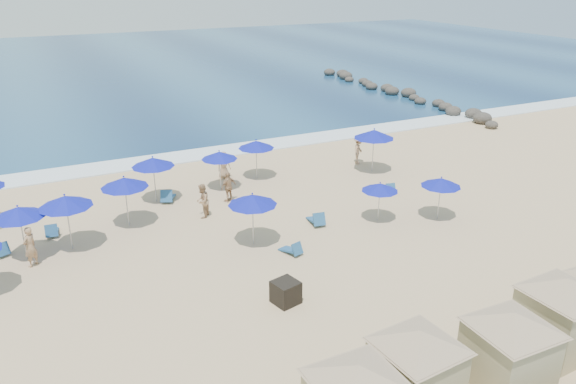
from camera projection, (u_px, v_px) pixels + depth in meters
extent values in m
plane|color=tan|center=(289.00, 259.00, 23.98)|extent=(160.00, 160.00, 0.00)
cube|color=navy|center=(95.00, 68.00, 69.84)|extent=(160.00, 80.00, 0.06)
cube|color=white|center=(185.00, 156.00, 36.89)|extent=(160.00, 2.50, 0.08)
ellipsoid|color=#2D2825|center=(492.00, 125.00, 43.43)|extent=(1.00, 1.00, 0.65)
ellipsoid|color=#2D2825|center=(482.00, 118.00, 44.83)|extent=(1.48, 1.48, 0.96)
ellipsoid|color=#2D2825|center=(474.00, 114.00, 46.28)|extent=(1.40, 1.40, 0.91)
ellipsoid|color=#2D2825|center=(453.00, 111.00, 47.20)|extent=(1.32, 1.32, 0.86)
ellipsoid|color=#2D2825|center=(446.00, 107.00, 48.66)|extent=(1.24, 1.24, 0.81)
ellipsoid|color=#2D2825|center=(438.00, 103.00, 50.11)|extent=(1.16, 1.16, 0.75)
ellipsoid|color=#2D2825|center=(420.00, 101.00, 51.03)|extent=(1.08, 1.08, 0.70)
ellipsoid|color=#2D2825|center=(414.00, 98.00, 52.48)|extent=(1.00, 1.00, 0.65)
ellipsoid|color=#2D2825|center=(409.00, 93.00, 53.88)|extent=(1.48, 1.48, 0.96)
ellipsoid|color=#2D2825|center=(392.00, 91.00, 54.80)|extent=(1.40, 1.40, 0.91)
ellipsoid|color=#2D2825|center=(387.00, 88.00, 56.25)|extent=(1.32, 1.32, 0.86)
ellipsoid|color=#2D2825|center=(372.00, 86.00, 57.17)|extent=(1.24, 1.24, 0.81)
ellipsoid|color=#2D2825|center=(367.00, 84.00, 58.62)|extent=(1.16, 1.16, 0.75)
ellipsoid|color=#2D2825|center=(363.00, 81.00, 60.08)|extent=(1.08, 1.08, 0.70)
ellipsoid|color=#2D2825|center=(349.00, 80.00, 60.99)|extent=(1.00, 1.00, 0.65)
ellipsoid|color=#2D2825|center=(346.00, 76.00, 62.39)|extent=(1.48, 1.48, 0.96)
ellipsoid|color=#2D2825|center=(343.00, 74.00, 63.85)|extent=(1.40, 1.40, 0.91)
ellipsoid|color=#2D2825|center=(330.00, 72.00, 64.76)|extent=(1.32, 1.32, 0.86)
cube|color=black|center=(286.00, 292.00, 20.70)|extent=(1.06, 1.06, 0.88)
cube|color=#9E8467|center=(358.00, 382.00, 13.81)|extent=(2.22, 2.22, 0.08)
pyramid|color=#9E8467|center=(359.00, 365.00, 13.61)|extent=(4.56, 4.56, 0.52)
cube|color=tan|center=(415.00, 376.00, 15.61)|extent=(2.19, 2.19, 2.02)
cube|color=#9E8467|center=(418.00, 346.00, 15.23)|extent=(2.30, 2.30, 0.08)
pyramid|color=#9E8467|center=(420.00, 331.00, 15.05)|extent=(4.40, 4.40, 0.50)
cube|color=tan|center=(508.00, 357.00, 16.33)|extent=(2.07, 2.07, 2.05)
cube|color=#9E8467|center=(513.00, 328.00, 15.95)|extent=(2.17, 2.17, 0.08)
pyramid|color=#9E8467|center=(516.00, 313.00, 15.76)|extent=(4.49, 4.49, 0.51)
cube|color=tan|center=(559.00, 321.00, 17.96)|extent=(2.22, 2.22, 2.10)
cube|color=#9E8467|center=(565.00, 293.00, 17.57)|extent=(2.33, 2.33, 0.08)
pyramid|color=#9E8467|center=(568.00, 278.00, 17.37)|extent=(4.60, 4.60, 0.53)
cylinder|color=#A5A8AD|center=(23.00, 237.00, 23.75)|extent=(0.05, 0.05, 1.95)
cone|color=#0E169C|center=(18.00, 212.00, 23.32)|extent=(2.16, 2.16, 0.46)
sphere|color=#0E169C|center=(17.00, 206.00, 23.22)|extent=(0.08, 0.08, 0.08)
cylinder|color=#A5A8AD|center=(69.00, 227.00, 24.51)|extent=(0.05, 0.05, 2.08)
cone|color=#0E169C|center=(65.00, 201.00, 24.05)|extent=(2.29, 2.29, 0.49)
sphere|color=#0E169C|center=(64.00, 195.00, 23.94)|extent=(0.09, 0.09, 0.09)
cylinder|color=#A5A8AD|center=(155.00, 183.00, 29.54)|extent=(0.05, 0.05, 2.02)
cone|color=#0E169C|center=(153.00, 162.00, 29.10)|extent=(2.23, 2.23, 0.48)
sphere|color=#0E169C|center=(152.00, 157.00, 28.99)|extent=(0.09, 0.09, 0.09)
cylinder|color=#A5A8AD|center=(127.00, 206.00, 26.75)|extent=(0.05, 0.05, 2.03)
cone|color=#0E169C|center=(124.00, 182.00, 26.31)|extent=(2.24, 2.24, 0.48)
sphere|color=#0E169C|center=(124.00, 177.00, 26.20)|extent=(0.09, 0.09, 0.09)
cylinder|color=#A5A8AD|center=(253.00, 224.00, 24.93)|extent=(0.05, 0.05, 1.98)
cone|color=#0E169C|center=(252.00, 200.00, 24.49)|extent=(2.19, 2.19, 0.47)
sphere|color=#0E169C|center=(252.00, 194.00, 24.38)|extent=(0.08, 0.08, 0.08)
cylinder|color=#A5A8AD|center=(220.00, 174.00, 31.28)|extent=(0.05, 0.05, 1.81)
cone|color=#0E169C|center=(219.00, 155.00, 30.88)|extent=(2.00, 2.00, 0.43)
sphere|color=#0E169C|center=(219.00, 151.00, 30.78)|extent=(0.08, 0.08, 0.08)
cylinder|color=#A5A8AD|center=(379.00, 205.00, 27.34)|extent=(0.04, 0.04, 1.62)
cone|color=#0E169C|center=(380.00, 187.00, 26.98)|extent=(1.79, 1.79, 0.38)
sphere|color=#0E169C|center=(380.00, 183.00, 26.89)|extent=(0.07, 0.07, 0.07)
cylinder|color=#A5A8AD|center=(257.00, 163.00, 32.88)|extent=(0.05, 0.05, 1.90)
cone|color=#0E169C|center=(256.00, 144.00, 32.46)|extent=(2.10, 2.10, 0.45)
sphere|color=#0E169C|center=(256.00, 140.00, 32.36)|extent=(0.08, 0.08, 0.08)
cylinder|color=#A5A8AD|center=(373.00, 155.00, 33.86)|extent=(0.06, 0.06, 2.18)
cone|color=#0E169C|center=(374.00, 134.00, 33.38)|extent=(2.41, 2.41, 0.52)
sphere|color=#0E169C|center=(374.00, 129.00, 33.27)|extent=(0.09, 0.09, 0.09)
cylinder|color=#A5A8AD|center=(439.00, 202.00, 27.55)|extent=(0.05, 0.05, 1.76)
cone|color=#0E169C|center=(441.00, 182.00, 27.16)|extent=(1.95, 1.95, 0.42)
sphere|color=#0E169C|center=(442.00, 177.00, 27.07)|extent=(0.07, 0.07, 0.07)
cube|color=#22517E|center=(3.00, 249.00, 24.00)|extent=(0.62, 0.50, 0.55)
cube|color=#22517E|center=(52.00, 231.00, 26.17)|extent=(0.65, 1.21, 0.32)
cube|color=#22517E|center=(51.00, 231.00, 25.66)|extent=(0.58, 0.37, 0.57)
cube|color=#22517E|center=(168.00, 197.00, 30.04)|extent=(1.08, 1.45, 0.36)
cube|color=#22517E|center=(166.00, 196.00, 29.43)|extent=(0.71, 0.57, 0.64)
cube|color=#22517E|center=(290.00, 250.00, 24.46)|extent=(0.79, 1.16, 0.29)
cube|color=#22517E|center=(297.00, 249.00, 24.08)|extent=(0.56, 0.43, 0.52)
cube|color=#22517E|center=(315.00, 220.00, 27.33)|extent=(0.78, 1.33, 0.35)
cube|color=#22517E|center=(319.00, 219.00, 26.76)|extent=(0.64, 0.43, 0.61)
cube|color=#22517E|center=(387.00, 189.00, 31.14)|extent=(0.73, 1.21, 0.31)
cube|color=#22517E|center=(391.00, 188.00, 30.63)|extent=(0.58, 0.40, 0.55)
imported|color=#A77F5C|center=(30.00, 247.00, 23.13)|extent=(0.76, 0.75, 1.76)
imported|color=#A77F5C|center=(202.00, 201.00, 27.71)|extent=(1.02, 1.07, 1.74)
imported|color=#A77F5C|center=(229.00, 187.00, 29.60)|extent=(1.06, 0.74, 1.67)
imported|color=#A77F5C|center=(359.00, 150.00, 35.35)|extent=(1.30, 1.28, 1.80)
imported|color=#A77F5C|center=(224.00, 165.00, 32.93)|extent=(0.83, 0.58, 1.63)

